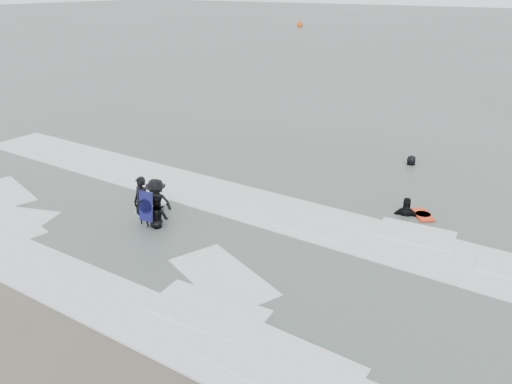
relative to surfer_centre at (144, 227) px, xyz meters
The scene contains 9 objects.
ground 3.96m from the surfer_centre, 44.68° to the right, with size 320.00×320.00×0.00m, color brown.
surfer_centre is the anchor object (origin of this frame).
surfer_wading 0.45m from the surfer_centre, 37.24° to the left, with size 0.81×0.63×1.67m, color black.
surfer_breaker 1.36m from the surfer_centre, 116.46° to the left, with size 1.27×0.73×1.96m, color black.
surfer_right_near 8.63m from the surfer_centre, 38.86° to the left, with size 1.06×0.44×1.82m, color black.
surfer_right_far 11.70m from the surfer_centre, 63.04° to the left, with size 0.78×0.51×1.60m, color black.
surf_foam 2.96m from the surfer_centre, 17.99° to the left, with size 30.03×9.06×0.09m.
bodyboards 3.25m from the surfer_centre, 38.38° to the left, with size 8.19×6.36×1.25m.
buoy 75.42m from the surfer_centre, 115.02° to the left, with size 1.00×1.00×1.65m.
Camera 1 is at (8.00, -7.11, 7.25)m, focal length 35.00 mm.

